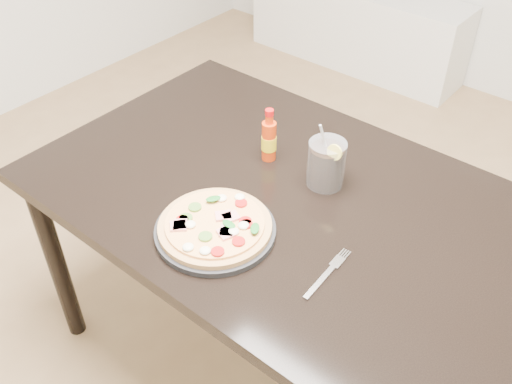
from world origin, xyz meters
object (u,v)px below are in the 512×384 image
Objects in this scene: plate at (215,230)px; pizza at (215,225)px; media_console at (356,26)px; dining_table at (283,215)px; fork at (329,272)px; cola_cup at (326,165)px; hot_sauce_bottle at (269,140)px.

plate is 0.02m from pizza.
plate is 0.22× the size of media_console.
pizza is at bearing -67.38° from media_console.
dining_table reaches higher than media_console.
fork is (0.30, 0.07, -0.02)m from pizza.
media_console is at bearing 112.62° from pizza.
cola_cup is 0.34m from fork.
dining_table is 0.22m from hot_sauce_bottle.
pizza is 1.52× the size of fork.
fork is (0.39, -0.26, -0.06)m from hot_sauce_bottle.
cola_cup reaches higher than media_console.
hot_sauce_bottle is 0.88× the size of fork.
pizza is (-0.04, -0.24, 0.11)m from dining_table.
pizza is at bearing -169.19° from fork.
plate reaches higher than media_console.
fork reaches higher than media_console.
hot_sauce_bottle is 0.19m from cola_cup.
hot_sauce_bottle is at bearing 143.31° from dining_table.
pizza is at bearing -74.06° from hot_sauce_bottle.
dining_table is at bearing 81.22° from pizza.
dining_table is 0.32m from fork.
hot_sauce_bottle reaches higher than fork.
media_console is (-1.00, 2.08, -0.42)m from dining_table.
cola_cup reaches higher than hot_sauce_bottle.
media_console is (-0.87, 1.99, -0.57)m from hot_sauce_bottle.
fork reaches higher than dining_table.
media_console is at bearing 115.70° from dining_table.
cola_cup is (0.10, 0.34, 0.04)m from pizza.
pizza is 0.35m from hot_sauce_bottle.
pizza is at bearing -105.91° from cola_cup.
dining_table is at bearing 80.93° from plate.
cola_cup is 0.14× the size of media_console.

